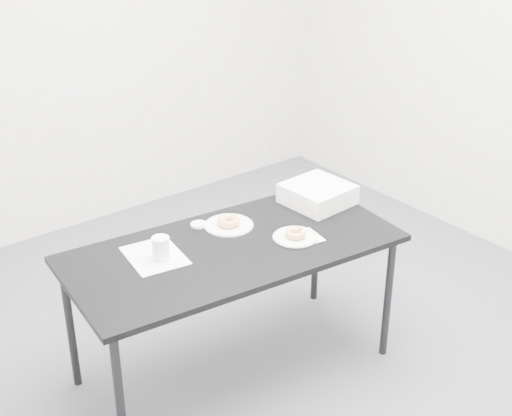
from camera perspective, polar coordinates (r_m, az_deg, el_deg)
floor at (r=3.80m, az=0.51°, el=-11.87°), size 4.00×4.00×0.00m
wall_back at (r=4.83m, az=-14.79°, el=13.48°), size 4.00×0.02×2.70m
table at (r=3.37m, az=-1.85°, el=-3.83°), size 1.63×0.89×0.71m
scorecard at (r=3.29m, az=-8.11°, el=-3.79°), size 0.28×0.33×0.00m
logo_patch at (r=3.39m, az=-7.52°, el=-2.75°), size 0.06×0.06×0.00m
pen at (r=3.37m, az=-7.76°, el=-2.86°), size 0.12×0.09×0.01m
napkin at (r=3.41m, az=3.90°, el=-2.36°), size 0.17×0.17×0.00m
plate_near at (r=3.40m, az=3.15°, el=-2.34°), size 0.21×0.21×0.01m
donut_near at (r=3.40m, az=3.16°, el=-2.05°), size 0.13×0.13×0.03m
plate_far at (r=3.51m, az=-2.19°, el=-1.39°), size 0.24×0.24×0.01m
donut_far at (r=3.50m, az=-2.20°, el=-1.07°), size 0.15×0.15×0.04m
coffee_cup at (r=3.23m, az=-7.62°, el=-3.24°), size 0.08×0.08×0.11m
cup_lid at (r=3.52m, az=-4.60°, el=-1.33°), size 0.08×0.08×0.01m
bakery_box at (r=3.74m, az=4.95°, el=1.13°), size 0.33×0.33×0.10m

